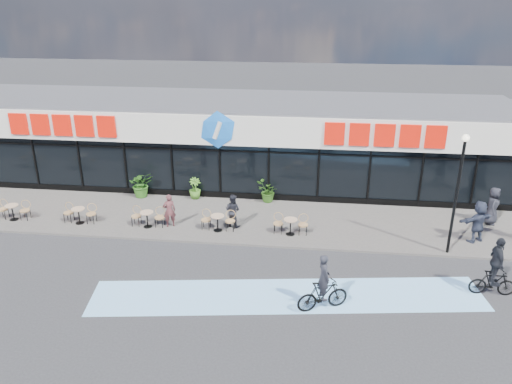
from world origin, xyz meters
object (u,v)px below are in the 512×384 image
cyclist_b (495,271)px  patron_right (233,210)px  patron_left (169,210)px  cyclist_a (323,290)px  lamp_post (458,185)px  pedestrian_b (493,206)px  pedestrian_c (478,221)px  potted_plant_left (141,184)px  potted_plant_right (268,191)px  potted_plant_mid (195,188)px

cyclist_b → patron_right: bearing=157.0°
patron_left → cyclist_a: (6.89, -5.50, -0.13)m
lamp_post → patron_left: bearing=175.0°
cyclist_a → patron_right: bearing=124.5°
lamp_post → pedestrian_b: lamp_post is taller
patron_right → pedestrian_c: (10.61, -0.26, 0.16)m
potted_plant_left → pedestrian_c: 16.22m
pedestrian_b → pedestrian_c: pedestrian_c is taller
lamp_post → potted_plant_right: (-7.89, 4.37, -2.42)m
patron_left → cyclist_b: cyclist_b is taller
patron_right → potted_plant_right: bearing=-92.7°
patron_right → cyclist_b: 10.93m
lamp_post → potted_plant_right: 9.34m
potted_plant_right → lamp_post: bearing=-29.0°
patron_right → pedestrian_b: pedestrian_b is taller
pedestrian_b → potted_plant_mid: bearing=104.4°
potted_plant_right → pedestrian_c: (9.30, -3.22, 0.36)m
patron_right → pedestrian_b: bearing=-150.9°
potted_plant_left → cyclist_b: bearing=-25.1°
lamp_post → cyclist_b: (0.86, -2.87, -2.13)m
potted_plant_mid → patron_left: size_ratio=0.70×
lamp_post → cyclist_a: lamp_post is taller
potted_plant_right → patron_left: patron_left is taller
potted_plant_mid → patron_left: patron_left is taller
patron_right → pedestrian_b: (11.80, 1.67, 0.11)m
pedestrian_b → pedestrian_c: bearing=167.9°
potted_plant_left → pedestrian_b: size_ratio=0.77×
potted_plant_left → patron_right: (5.29, -2.92, 0.09)m
pedestrian_c → cyclist_b: bearing=52.1°
lamp_post → cyclist_b: size_ratio=2.21×
lamp_post → potted_plant_right: lamp_post is taller
patron_left → pedestrian_b: size_ratio=0.88×
pedestrian_c → cyclist_b: 4.06m
potted_plant_mid → patron_left: 3.39m
lamp_post → potted_plant_mid: size_ratio=4.58×
potted_plant_mid → potted_plant_right: bearing=-0.6°
potted_plant_mid → pedestrian_b: (14.27, -1.33, 0.34)m
potted_plant_mid → cyclist_a: bearing=-53.7°
potted_plant_left → cyclist_b: 16.95m
pedestrian_c → cyclist_a: size_ratio=0.89×
patron_left → cyclist_a: bearing=118.1°
patron_right → pedestrian_c: pedestrian_c is taller
potted_plant_left → cyclist_a: bearing=-43.3°
potted_plant_mid → cyclist_b: size_ratio=0.48×
potted_plant_mid → potted_plant_right: potted_plant_right is taller
lamp_post → potted_plant_left: lamp_post is taller
patron_left → patron_right: patron_left is taller
potted_plant_mid → pedestrian_b: size_ratio=0.62×
potted_plant_left → cyclist_a: (9.33, -8.79, -0.03)m
lamp_post → pedestrian_b: (2.60, 3.08, -2.11)m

